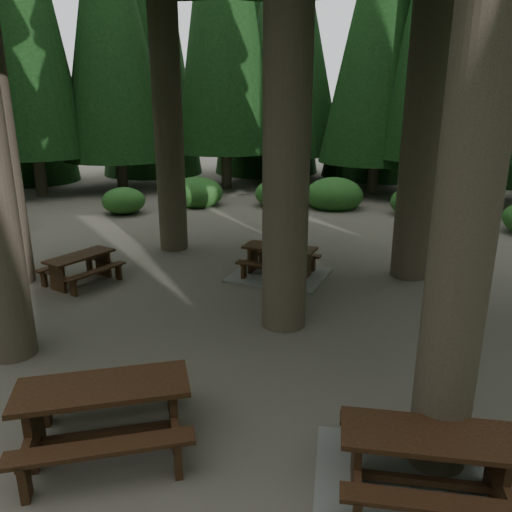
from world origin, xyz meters
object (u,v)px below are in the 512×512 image
at_px(picnic_table_e, 104,406).
at_px(picnic_table_c, 279,266).
at_px(picnic_table_b, 81,264).
at_px(picnic_table_a, 424,474).

bearing_deg(picnic_table_e, picnic_table_c, 56.28).
bearing_deg(picnic_table_e, picnic_table_b, 98.25).
bearing_deg(picnic_table_a, picnic_table_c, 109.19).
distance_m(picnic_table_c, picnic_table_e, 6.82).
relative_size(picnic_table_a, picnic_table_c, 1.19).
height_order(picnic_table_a, picnic_table_b, picnic_table_a).
distance_m(picnic_table_b, picnic_table_c, 4.72).
xyz_separation_m(picnic_table_c, picnic_table_e, (0.77, -6.76, 0.33)).
bearing_deg(picnic_table_b, picnic_table_a, -104.74).
distance_m(picnic_table_a, picnic_table_e, 3.77).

